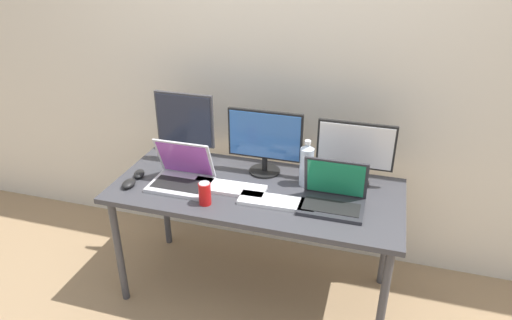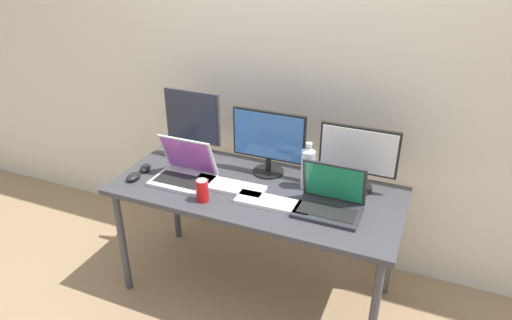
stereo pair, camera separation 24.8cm
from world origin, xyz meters
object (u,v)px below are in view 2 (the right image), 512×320
(keyboard_main, at_px, (273,203))
(soda_can_near_keyboard, at_px, (202,191))
(monitor_left, at_px, (193,122))
(mouse_by_keyboard, at_px, (145,168))
(keyboard_aux, at_px, (229,186))
(laptop_secondary, at_px, (330,200))
(work_desk, at_px, (256,198))
(mouse_by_laptop, at_px, (133,177))
(monitor_center, at_px, (269,140))
(monitor_right, at_px, (358,156))
(water_bottle, at_px, (308,167))
(laptop_silver, at_px, (185,170))

(keyboard_main, distance_m, soda_can_near_keyboard, 0.38)
(monitor_left, distance_m, mouse_by_keyboard, 0.40)
(keyboard_aux, bearing_deg, laptop_secondary, -1.35)
(work_desk, distance_m, keyboard_aux, 0.17)
(keyboard_main, height_order, mouse_by_laptop, mouse_by_laptop)
(keyboard_main, bearing_deg, monitor_center, 114.18)
(monitor_left, relative_size, monitor_right, 1.03)
(laptop_secondary, xyz_separation_m, mouse_by_keyboard, (-1.14, -0.01, -0.04))
(mouse_by_keyboard, distance_m, soda_can_near_keyboard, 0.52)
(mouse_by_laptop, bearing_deg, monitor_right, 16.80)
(water_bottle, relative_size, soda_can_near_keyboard, 2.17)
(laptop_silver, distance_m, mouse_by_keyboard, 0.28)
(monitor_left, distance_m, water_bottle, 0.79)
(keyboard_main, height_order, soda_can_near_keyboard, soda_can_near_keyboard)
(mouse_by_keyboard, bearing_deg, monitor_left, 38.34)
(work_desk, height_order, keyboard_aux, keyboard_aux)
(work_desk, xyz_separation_m, mouse_by_keyboard, (-0.70, -0.06, 0.08))
(keyboard_aux, bearing_deg, keyboard_main, -13.98)
(monitor_center, xyz_separation_m, soda_can_near_keyboard, (-0.21, -0.43, -0.15))
(monitor_right, distance_m, laptop_secondary, 0.32)
(keyboard_aux, xyz_separation_m, soda_can_near_keyboard, (-0.07, -0.18, 0.05))
(water_bottle, bearing_deg, laptop_silver, -164.17)
(work_desk, bearing_deg, mouse_by_keyboard, -175.03)
(keyboard_main, height_order, water_bottle, water_bottle)
(monitor_center, relative_size, keyboard_main, 1.08)
(keyboard_main, relative_size, keyboard_aux, 0.98)
(keyboard_aux, bearing_deg, laptop_silver, -179.48)
(monitor_left, bearing_deg, mouse_by_laptop, -114.60)
(monitor_left, bearing_deg, laptop_silver, -71.15)
(keyboard_main, height_order, mouse_by_keyboard, mouse_by_keyboard)
(monitor_left, bearing_deg, water_bottle, -6.33)
(monitor_left, relative_size, soda_can_near_keyboard, 3.51)
(monitor_left, bearing_deg, monitor_center, -1.12)
(mouse_by_keyboard, height_order, mouse_by_laptop, mouse_by_laptop)
(keyboard_main, height_order, keyboard_aux, same)
(work_desk, xyz_separation_m, mouse_by_laptop, (-0.70, -0.18, 0.08))
(laptop_silver, height_order, laptop_secondary, laptop_silver)
(keyboard_aux, distance_m, mouse_by_keyboard, 0.55)
(keyboard_main, bearing_deg, work_desk, 139.85)
(monitor_left, bearing_deg, soda_can_near_keyboard, -55.71)
(keyboard_aux, height_order, mouse_by_laptop, mouse_by_laptop)
(keyboard_main, bearing_deg, soda_can_near_keyboard, -165.07)
(keyboard_aux, bearing_deg, monitor_right, 21.18)
(water_bottle, bearing_deg, laptop_secondary, -45.27)
(keyboard_aux, distance_m, soda_can_near_keyboard, 0.20)
(monitor_center, height_order, laptop_silver, monitor_center)
(monitor_right, distance_m, soda_can_near_keyboard, 0.86)
(laptop_secondary, relative_size, keyboard_aux, 0.79)
(laptop_secondary, relative_size, soda_can_near_keyboard, 2.64)
(keyboard_aux, xyz_separation_m, mouse_by_keyboard, (-0.55, -0.01, 0.01))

